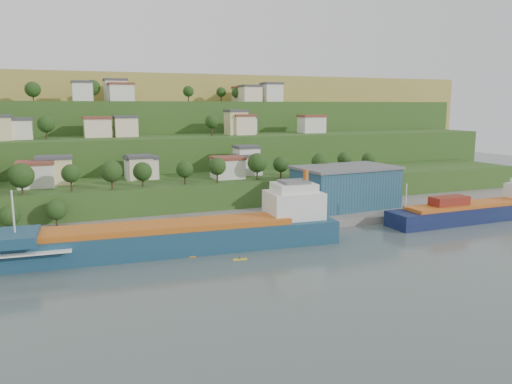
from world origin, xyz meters
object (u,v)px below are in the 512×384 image
kayak_orange (189,256)px  cargo_ship_near (189,237)px  warehouse (345,186)px  cargo_ship_far (479,212)px

kayak_orange → cargo_ship_near: bearing=94.3°
cargo_ship_near → warehouse: size_ratio=2.39×
cargo_ship_near → cargo_ship_far: (87.41, -1.55, -0.70)m
cargo_ship_near → kayak_orange: 6.71m
cargo_ship_near → cargo_ship_far: size_ratio=1.35×
warehouse → kayak_orange: 63.67m
cargo_ship_far → cargo_ship_near: bearing=178.0°
cargo_ship_far → warehouse: 39.80m
kayak_orange → warehouse: bearing=44.4°
warehouse → kayak_orange: bearing=-158.9°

